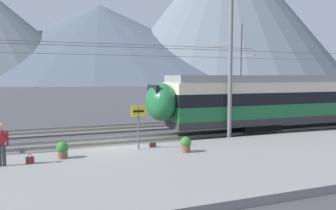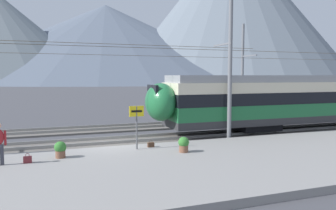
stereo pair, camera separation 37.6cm
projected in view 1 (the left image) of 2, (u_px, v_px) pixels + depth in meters
ground_plane at (115, 148)px, 17.54m from camera, size 400.00×400.00×0.00m
platform_slab at (142, 171)px, 12.85m from camera, size 120.00×8.45×0.29m
track_near at (110, 143)px, 18.76m from camera, size 120.00×3.00×0.28m
track_far at (96, 130)px, 23.31m from camera, size 120.00×3.00×0.28m
catenary_mast_mid at (229, 68)px, 19.22m from camera, size 42.83×2.09×8.28m
catenary_mast_far_side at (241, 71)px, 29.26m from camera, size 42.83×2.22×8.33m
platform_sign at (138, 118)px, 15.87m from camera, size 0.70×0.08×2.09m
passenger_walking at (1, 142)px, 12.95m from camera, size 0.53×0.22×1.69m
handbag_beside_passenger at (30, 160)px, 13.40m from camera, size 0.32×0.18×0.39m
handbag_near_sign at (152, 145)px, 16.50m from camera, size 0.32×0.18×0.36m
potted_plant_platform_edge at (186, 144)px, 15.39m from camera, size 0.50×0.50×0.72m
potted_plant_by_shelter at (63, 149)px, 14.23m from camera, size 0.51×0.51×0.71m
mountain_central_peak at (100, 44)px, 221.72m from camera, size 213.45×213.45×50.82m
mountain_right_ridge at (226, 9)px, 214.08m from camera, size 148.94×148.94×94.08m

